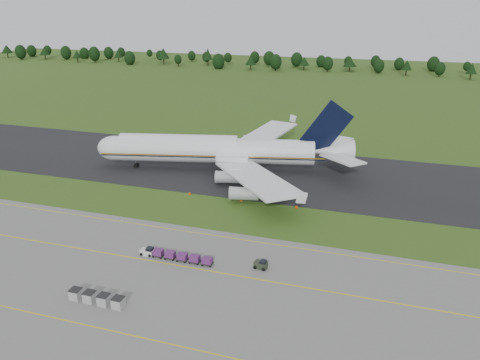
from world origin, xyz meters
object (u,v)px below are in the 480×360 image
(edge_markers, at_px, (241,200))
(utility_cart, at_px, (261,265))
(baggage_train, at_px, (175,256))
(uld_row, at_px, (97,298))
(aircraft, at_px, (218,150))

(edge_markers, bearing_deg, utility_cart, -66.04)
(baggage_train, height_order, edge_markers, baggage_train)
(utility_cart, bearing_deg, baggage_train, -173.47)
(uld_row, bearing_deg, baggage_train, 69.16)
(utility_cart, distance_m, uld_row, 26.30)
(aircraft, distance_m, baggage_train, 46.95)
(edge_markers, bearing_deg, uld_row, -102.12)
(uld_row, xyz_separation_m, edge_markers, (9.06, 42.19, -0.59))
(uld_row, distance_m, edge_markers, 43.15)
(aircraft, distance_m, edge_markers, 22.81)
(aircraft, relative_size, utility_cart, 29.84)
(aircraft, xyz_separation_m, utility_cart, (23.69, -44.17, -4.81))
(aircraft, bearing_deg, edge_markers, -56.43)
(baggage_train, relative_size, edge_markers, 0.53)
(baggage_train, distance_m, utility_cart, 14.92)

